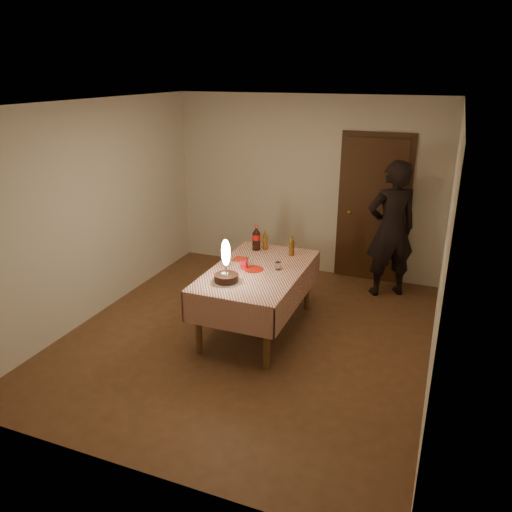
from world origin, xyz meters
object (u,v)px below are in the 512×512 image
at_px(red_cup, 244,265).
at_px(cola_bottle, 256,238).
at_px(dining_table, 258,277).
at_px(birthday_cake, 226,271).
at_px(clear_cup, 278,266).
at_px(amber_bottle_right, 292,246).
at_px(photographer, 391,229).
at_px(red_plate, 254,269).
at_px(amber_bottle_left, 265,240).

height_order(red_cup, cola_bottle, cola_bottle).
distance_m(dining_table, birthday_cake, 0.54).
xyz_separation_m(birthday_cake, clear_cup, (0.40, 0.53, -0.08)).
height_order(cola_bottle, amber_bottle_right, cola_bottle).
distance_m(dining_table, photographer, 2.06).
distance_m(clear_cup, amber_bottle_right, 0.50).
bearing_deg(dining_table, cola_bottle, 112.69).
bearing_deg(dining_table, photographer, 51.45).
height_order(red_cup, amber_bottle_right, amber_bottle_right).
bearing_deg(red_plate, red_cup, -173.98).
distance_m(amber_bottle_right, photographer, 1.47).
bearing_deg(photographer, red_plate, -128.84).
relative_size(red_plate, cola_bottle, 0.69).
bearing_deg(red_cup, amber_bottle_right, 58.64).
height_order(red_cup, amber_bottle_left, amber_bottle_left).
bearing_deg(birthday_cake, amber_bottle_left, 88.52).
bearing_deg(photographer, red_cup, -130.99).
relative_size(birthday_cake, cola_bottle, 1.51).
relative_size(amber_bottle_left, photographer, 0.14).
height_order(birthday_cake, amber_bottle_left, birthday_cake).
relative_size(red_plate, photographer, 0.12).
bearing_deg(dining_table, clear_cup, 18.67).
relative_size(clear_cup, cola_bottle, 0.28).
relative_size(red_plate, amber_bottle_right, 0.86).
bearing_deg(red_plate, birthday_cake, -109.14).
bearing_deg(photographer, amber_bottle_left, -146.68).
xyz_separation_m(birthday_cake, cola_bottle, (-0.07, 1.06, 0.03)).
distance_m(clear_cup, cola_bottle, 0.72).
relative_size(red_cup, amber_bottle_left, 0.39).
bearing_deg(amber_bottle_right, amber_bottle_left, 167.06).
height_order(clear_cup, cola_bottle, cola_bottle).
bearing_deg(red_plate, cola_bottle, 109.05).
bearing_deg(cola_bottle, red_cup, -80.83).
distance_m(birthday_cake, red_cup, 0.42).
xyz_separation_m(red_plate, cola_bottle, (-0.22, 0.63, 0.15)).
distance_m(cola_bottle, amber_bottle_left, 0.12).
height_order(red_cup, clear_cup, red_cup).
bearing_deg(red_plate, amber_bottle_right, 66.68).
distance_m(birthday_cake, clear_cup, 0.67).
distance_m(red_plate, amber_bottle_left, 0.71).
xyz_separation_m(dining_table, amber_bottle_left, (-0.15, 0.66, 0.22)).
relative_size(red_cup, clear_cup, 1.11).
bearing_deg(cola_bottle, amber_bottle_left, 28.58).
bearing_deg(clear_cup, birthday_cake, -127.30).
bearing_deg(amber_bottle_right, red_plate, -113.32).
bearing_deg(photographer, amber_bottle_right, -135.67).
relative_size(dining_table, amber_bottle_right, 6.75).
height_order(dining_table, red_plate, red_plate).
height_order(birthday_cake, red_plate, birthday_cake).
xyz_separation_m(red_plate, amber_bottle_left, (-0.12, 0.69, 0.11)).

